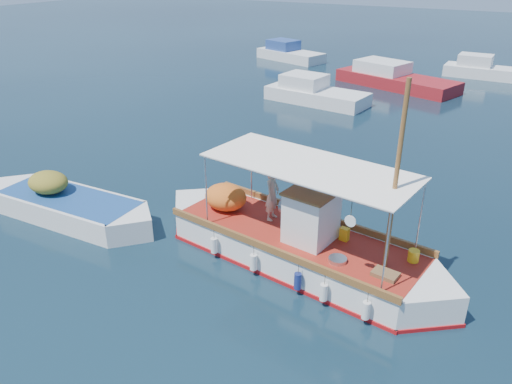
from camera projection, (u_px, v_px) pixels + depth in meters
The scene contains 7 objects.
ground at pixel (276, 248), 15.36m from camera, with size 160.00×160.00×0.00m, color black.
fishing_caique at pixel (294, 244), 14.59m from camera, with size 9.70×3.65×5.97m.
dinghy at pixel (69, 207), 17.07m from camera, with size 7.05×2.15×1.72m.
bg_boat_nw at pixel (314, 94), 30.41m from camera, with size 6.44×3.09×1.80m.
bg_boat_n at pixel (393, 79), 34.04m from camera, with size 8.72×5.18×1.80m.
bg_boat_far_w at pixel (289, 54), 42.62m from camera, with size 6.38×3.93×1.80m.
bg_boat_far_n at pixel (484, 71), 36.51m from camera, with size 5.76×2.06×1.80m.
Camera 1 is at (5.92, -11.72, 8.18)m, focal length 35.00 mm.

